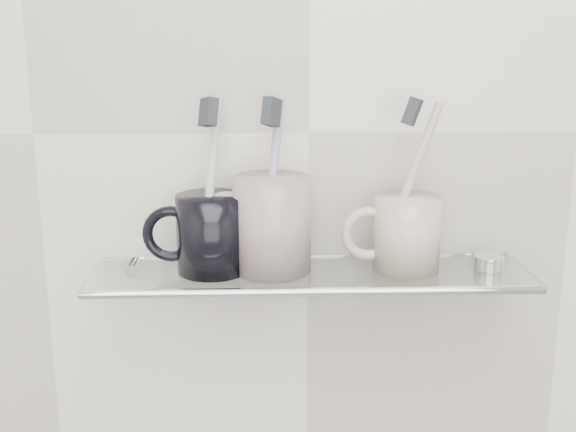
{
  "coord_description": "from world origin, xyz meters",
  "views": [
    {
      "loc": [
        -0.05,
        0.26,
        1.37
      ],
      "look_at": [
        -0.03,
        1.04,
        1.17
      ],
      "focal_mm": 45.0,
      "sensor_mm": 36.0,
      "label": 1
    }
  ],
  "objects_px": {
    "mug_right": "(407,233)",
    "mug_center": "(272,224)",
    "shelf_glass": "(311,275)",
    "mug_left": "(212,234)"
  },
  "relations": [
    {
      "from": "mug_right",
      "to": "mug_left",
      "type": "bearing_deg",
      "value": -162.11
    },
    {
      "from": "shelf_glass",
      "to": "mug_left",
      "type": "bearing_deg",
      "value": 177.45
    },
    {
      "from": "mug_center",
      "to": "mug_right",
      "type": "distance_m",
      "value": 0.15
    },
    {
      "from": "mug_center",
      "to": "mug_right",
      "type": "height_order",
      "value": "mug_center"
    },
    {
      "from": "shelf_glass",
      "to": "mug_right",
      "type": "height_order",
      "value": "mug_right"
    },
    {
      "from": "shelf_glass",
      "to": "mug_left",
      "type": "height_order",
      "value": "mug_left"
    },
    {
      "from": "mug_left",
      "to": "mug_center",
      "type": "relative_size",
      "value": 0.81
    },
    {
      "from": "shelf_glass",
      "to": "mug_center",
      "type": "bearing_deg",
      "value": 173.54
    },
    {
      "from": "mug_right",
      "to": "mug_center",
      "type": "bearing_deg",
      "value": -162.11
    },
    {
      "from": "shelf_glass",
      "to": "mug_left",
      "type": "relative_size",
      "value": 5.64
    }
  ]
}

